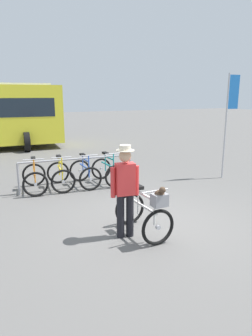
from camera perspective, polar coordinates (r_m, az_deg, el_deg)
ground_plane at (r=6.54m, az=4.95°, el=-9.77°), size 80.00×80.00×0.00m
bike_rack_rail at (r=8.62m, az=-9.00°, el=0.51°), size 3.20×0.33×0.88m
racked_bike_orange at (r=8.70m, az=-16.63°, el=-1.79°), size 0.80×1.18×0.97m
racked_bike_yellow at (r=8.78m, az=-12.08°, el=-1.38°), size 0.78×1.16×0.97m
racked_bike_blue at (r=8.91m, az=-7.64°, el=-0.98°), size 0.69×1.12×0.97m
racked_bike_teal at (r=9.09m, az=-3.36°, el=-0.58°), size 0.69×1.12×0.97m
featured_bicycle at (r=5.70m, az=3.82°, el=-8.10°), size 0.69×1.22×1.09m
person_with_featured_bike at (r=5.52m, az=-0.16°, el=-3.69°), size 0.52×0.32×1.72m
banner_flag at (r=9.98m, az=18.83°, el=10.81°), size 0.44×0.05×3.20m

